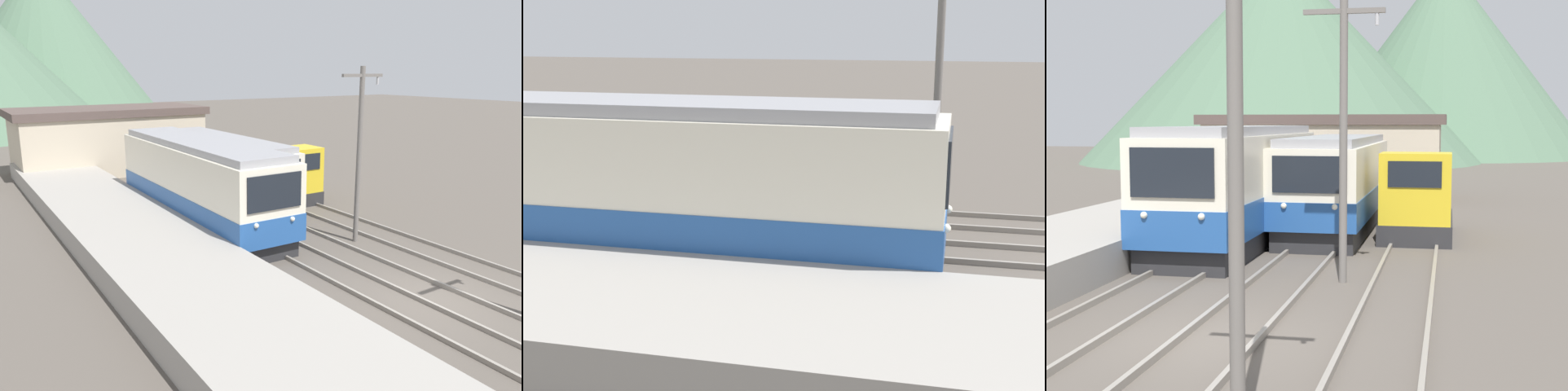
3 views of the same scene
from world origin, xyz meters
TOP-DOWN VIEW (x-y plane):
  - ground_plane at (0.00, 0.00)m, footprint 200.00×200.00m
  - platform_left at (-6.25, 0.00)m, footprint 4.50×54.00m
  - track_left at (-2.60, 0.00)m, footprint 1.54×60.00m
  - track_center at (0.20, 0.00)m, footprint 1.54×60.00m
  - track_right at (3.20, 0.00)m, footprint 1.54×60.00m
  - commuter_train_left at (-2.60, 10.89)m, footprint 2.84×12.13m
  - commuter_train_center at (0.20, 13.96)m, footprint 2.84×10.77m
  - shunting_locomotive at (3.20, 12.88)m, footprint 2.40×5.18m
  - catenary_mast_mid at (1.71, 5.31)m, footprint 2.00×0.20m
  - station_building at (-2.23, 26.00)m, footprint 12.60×6.30m

SIDE VIEW (x-z plane):
  - ground_plane at x=0.00m, z-range 0.00..0.00m
  - track_left at x=-2.60m, z-range 0.00..0.14m
  - track_center at x=0.20m, z-range 0.00..0.14m
  - track_right at x=3.20m, z-range 0.00..0.14m
  - platform_left at x=-6.25m, z-range 0.00..0.96m
  - shunting_locomotive at x=3.20m, z-range -0.29..2.71m
  - commuter_train_center at x=0.20m, z-range -0.11..3.36m
  - commuter_train_left at x=-2.60m, z-range -0.15..3.72m
  - station_building at x=-2.23m, z-range 0.02..4.40m
  - catenary_mast_mid at x=1.71m, z-range 0.32..7.32m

